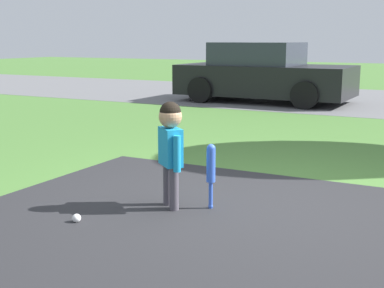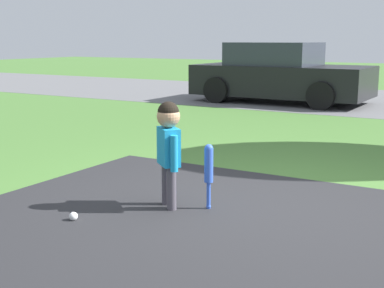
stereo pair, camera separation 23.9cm
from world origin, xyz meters
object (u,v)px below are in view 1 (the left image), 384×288
object	(u,v)px
child	(171,140)
sports_ball	(77,218)
parked_car	(263,74)
baseball_bat	(211,167)

from	to	relation	value
child	sports_ball	distance (m)	1.02
sports_ball	parked_car	distance (m)	8.96
child	sports_ball	world-z (taller)	child
child	parked_car	size ratio (longest dim) A/B	0.23
child	baseball_bat	distance (m)	0.42
parked_car	baseball_bat	bearing A→B (deg)	-72.34
baseball_bat	parked_car	distance (m)	8.33
parked_car	sports_ball	bearing A→B (deg)	-78.88
baseball_bat	sports_ball	distance (m)	1.21
baseball_bat	parked_car	world-z (taller)	parked_car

